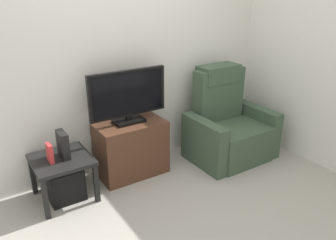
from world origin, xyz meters
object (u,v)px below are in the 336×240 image
object	(u,v)px
recliner_armchair	(228,127)
game_console	(63,145)
book_upright	(50,153)
side_table	(62,164)
tv_stand	(131,148)
subwoofer_box	(64,183)
television	(128,96)

from	to	relation	value
recliner_armchair	game_console	size ratio (longest dim) A/B	4.22
book_upright	game_console	xyz separation A→B (m)	(0.14, 0.03, 0.04)
side_table	book_upright	distance (m)	0.19
tv_stand	game_console	distance (m)	0.78
side_table	recliner_armchair	bearing A→B (deg)	-5.25
subwoofer_box	television	bearing A→B (deg)	6.04
book_upright	recliner_armchair	bearing A→B (deg)	-4.44
tv_stand	side_table	world-z (taller)	tv_stand
book_upright	game_console	bearing A→B (deg)	12.53
side_table	book_upright	world-z (taller)	book_upright
television	book_upright	xyz separation A→B (m)	(-0.87, -0.10, -0.38)
side_table	game_console	distance (m)	0.20
subwoofer_box	tv_stand	bearing A→B (deg)	4.65
subwoofer_box	game_console	world-z (taller)	game_console
game_console	recliner_armchair	bearing A→B (deg)	-5.64
tv_stand	subwoofer_box	size ratio (longest dim) A/B	2.23
subwoofer_box	book_upright	distance (m)	0.38
tv_stand	side_table	size ratio (longest dim) A/B	1.35
game_console	tv_stand	bearing A→B (deg)	4.09
recliner_armchair	subwoofer_box	bearing A→B (deg)	167.97
television	subwoofer_box	size ratio (longest dim) A/B	2.60
television	recliner_armchair	distance (m)	1.32
game_console	book_upright	bearing A→B (deg)	-167.47
tv_stand	game_console	xyz separation A→B (m)	(-0.73, -0.05, 0.26)
side_table	book_upright	bearing A→B (deg)	-168.69
television	game_console	bearing A→B (deg)	-174.45
tv_stand	television	world-z (taller)	television
subwoofer_box	game_console	distance (m)	0.40
recliner_armchair	game_console	distance (m)	1.93
recliner_armchair	game_console	world-z (taller)	recliner_armchair
television	game_console	distance (m)	0.81
tv_stand	book_upright	xyz separation A→B (m)	(-0.87, -0.08, 0.22)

